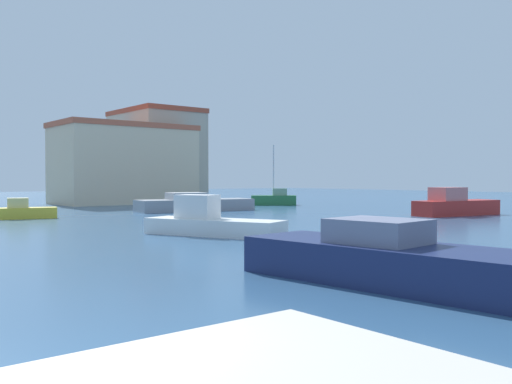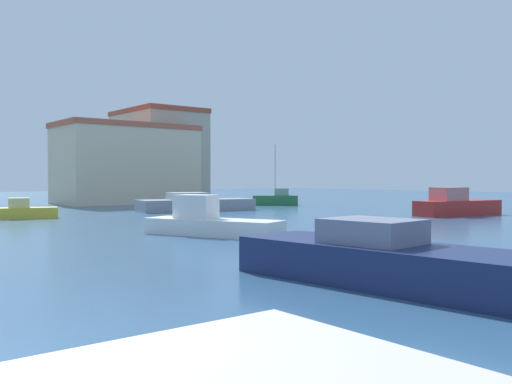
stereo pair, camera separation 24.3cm
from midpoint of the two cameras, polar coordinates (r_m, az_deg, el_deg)
name	(u,v)px [view 1 (the left image)]	position (r m, az deg, el deg)	size (l,w,h in m)	color
water	(195,223)	(30.51, -6.52, -3.17)	(160.00, 160.00, 0.00)	#2D5175
sailboat_green_distant_north	(274,199)	(50.36, 1.74, -0.70)	(3.94, 3.52, 5.46)	#28703D
motorboat_grey_outer_mooring	(194,204)	(41.87, -6.51, -1.22)	(9.04, 4.07, 1.37)	gray
motorboat_yellow_center_channel	(19,212)	(36.41, -23.30, -1.88)	(4.47, 2.34, 1.25)	gold
motorboat_white_near_pier	(211,223)	(23.87, -4.96, -3.17)	(3.99, 6.34, 1.72)	white
motorboat_navy_mid_harbor	(391,261)	(13.19, 13.11, -6.86)	(3.04, 7.59, 1.48)	#19234C
motorboat_red_distant_east	(455,205)	(38.72, 19.51, -1.28)	(6.59, 2.82, 1.85)	#B22823
warehouse_block	(124,164)	(55.60, -13.47, 2.82)	(12.93, 7.32, 7.65)	beige
waterfront_apartments	(156,155)	(62.09, -10.28, 3.70)	(7.26, 10.02, 9.86)	#B2A893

